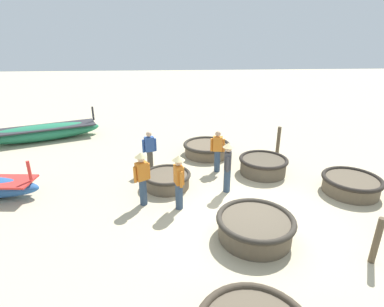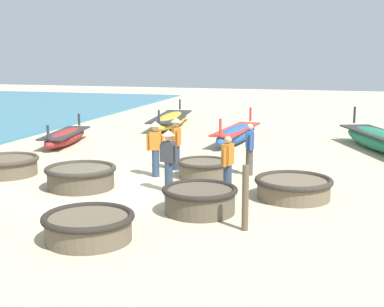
# 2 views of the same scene
# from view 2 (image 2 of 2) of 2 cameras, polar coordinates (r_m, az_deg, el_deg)

# --- Properties ---
(ground_plane) EXTENTS (80.00, 80.00, 0.00)m
(ground_plane) POSITION_cam_2_polar(r_m,az_deg,el_deg) (14.70, -9.06, -3.84)
(ground_plane) COLOR #C6B793
(coracle_upturned) EXTENTS (1.99, 1.99, 0.54)m
(coracle_upturned) POSITION_cam_2_polar(r_m,az_deg,el_deg) (13.87, 10.77, -3.53)
(coracle_upturned) COLOR brown
(coracle_upturned) RESTS_ON ground
(coracle_weathered) EXTENTS (1.93, 1.93, 0.56)m
(coracle_weathered) POSITION_cam_2_polar(r_m,az_deg,el_deg) (17.12, -19.16, -1.17)
(coracle_weathered) COLOR brown
(coracle_weathered) RESTS_ON ground
(coracle_nearest) EXTENTS (1.77, 1.77, 0.61)m
(coracle_nearest) POSITION_cam_2_polar(r_m,az_deg,el_deg) (12.43, 0.83, -4.84)
(coracle_nearest) COLOR brown
(coracle_nearest) RESTS_ON ground
(coracle_front_right) EXTENTS (1.59, 1.59, 0.51)m
(coracle_front_right) POSITION_cam_2_polar(r_m,az_deg,el_deg) (15.94, 1.24, -1.53)
(coracle_front_right) COLOR brown
(coracle_front_right) RESTS_ON ground
(coracle_tilted) EXTENTS (1.95, 1.95, 0.61)m
(coracle_tilted) POSITION_cam_2_polar(r_m,az_deg,el_deg) (14.96, -11.77, -2.37)
(coracle_tilted) COLOR brown
(coracle_tilted) RESTS_ON ground
(coracle_front_left) EXTENTS (1.84, 1.84, 0.55)m
(coracle_front_left) POSITION_cam_2_polar(r_m,az_deg,el_deg) (10.86, -10.98, -7.57)
(coracle_front_left) COLOR brown
(coracle_front_left) RESTS_ON ground
(long_boat_white_hull) EXTENTS (1.35, 4.74, 1.24)m
(long_boat_white_hull) POSITION_cam_2_polar(r_m,az_deg,el_deg) (22.00, 4.78, 2.09)
(long_boat_white_hull) COLOR #285693
(long_boat_white_hull) RESTS_ON ground
(long_boat_blue_hull) EXTENTS (1.62, 4.11, 1.04)m
(long_boat_blue_hull) POSITION_cam_2_polar(r_m,az_deg,el_deg) (22.09, -13.36, 1.73)
(long_boat_blue_hull) COLOR maroon
(long_boat_blue_hull) RESTS_ON ground
(long_boat_green_hull) EXTENTS (3.15, 5.38, 1.42)m
(long_boat_green_hull) POSITION_cam_2_polar(r_m,az_deg,el_deg) (21.40, 19.43, 1.39)
(long_boat_green_hull) COLOR #237551
(long_boat_green_hull) RESTS_ON ground
(long_boat_red_hull) EXTENTS (2.01, 6.11, 1.12)m
(long_boat_red_hull) POSITION_cam_2_polar(r_m,az_deg,el_deg) (26.66, -2.30, 3.58)
(long_boat_red_hull) COLOR gold
(long_boat_red_hull) RESTS_ON ground
(fisherman_hauling) EXTENTS (0.30, 0.51, 1.57)m
(fisherman_hauling) POSITION_cam_2_polar(r_m,az_deg,el_deg) (16.17, 6.16, 0.60)
(fisherman_hauling) COLOR #4C473D
(fisherman_hauling) RESTS_ON ground
(fisherman_crouching) EXTENTS (0.51, 0.36, 1.67)m
(fisherman_crouching) POSITION_cam_2_polar(r_m,az_deg,el_deg) (15.87, -3.92, 0.89)
(fisherman_crouching) COLOR #2D425B
(fisherman_crouching) RESTS_ON ground
(fisherman_by_coracle) EXTENTS (0.37, 0.46, 1.67)m
(fisherman_by_coracle) POSITION_cam_2_polar(r_m,az_deg,el_deg) (16.76, -1.70, 1.45)
(fisherman_by_coracle) COLOR #2D425B
(fisherman_by_coracle) RESTS_ON ground
(fisherman_standing_right) EXTENTS (0.28, 0.52, 1.57)m
(fisherman_standing_right) POSITION_cam_2_polar(r_m,az_deg,el_deg) (13.81, 3.82, -1.12)
(fisherman_standing_right) COLOR #2D425B
(fisherman_standing_right) RESTS_ON ground
(fisherman_standing_left) EXTENTS (0.52, 0.36, 1.67)m
(fisherman_standing_left) POSITION_cam_2_polar(r_m,az_deg,el_deg) (14.11, -2.51, -0.34)
(fisherman_standing_left) COLOR #2D425B
(fisherman_standing_left) RESTS_ON ground
(mooring_post_mid_beach) EXTENTS (0.14, 0.14, 1.40)m
(mooring_post_mid_beach) POSITION_cam_2_polar(r_m,az_deg,el_deg) (11.18, 5.71, -4.74)
(mooring_post_mid_beach) COLOR brown
(mooring_post_mid_beach) RESTS_ON ground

